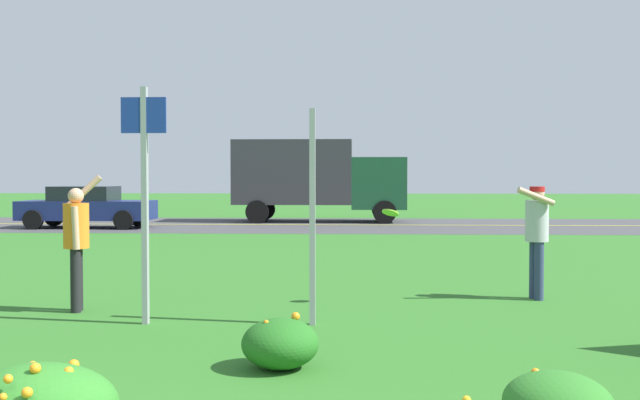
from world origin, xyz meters
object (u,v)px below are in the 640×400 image
at_px(person_thrower_orange_shirt, 77,237).
at_px(car_navy_center_left, 87,207).
at_px(person_catcher_red_cap_gray_shirt, 536,230).
at_px(frisbee_lime, 390,213).
at_px(sign_post_by_roadside, 312,217).
at_px(sign_post_near_path, 145,182).
at_px(box_truck_dark_green, 316,176).

relative_size(person_thrower_orange_shirt, car_navy_center_left, 0.41).
height_order(person_catcher_red_cap_gray_shirt, car_navy_center_left, person_catcher_red_cap_gray_shirt).
bearing_deg(person_catcher_red_cap_gray_shirt, frisbee_lime, -165.23).
distance_m(sign_post_by_roadside, frisbee_lime, 1.82).
distance_m(sign_post_near_path, sign_post_by_roadside, 2.12).
bearing_deg(person_thrower_orange_shirt, sign_post_by_roadside, -13.19).
bearing_deg(sign_post_near_path, sign_post_by_roadside, 1.64).
relative_size(sign_post_near_path, car_navy_center_left, 0.65).
xyz_separation_m(sign_post_by_roadside, car_navy_center_left, (-8.87, 16.86, -0.59)).
height_order(car_navy_center_left, box_truck_dark_green, box_truck_dark_green).
xyz_separation_m(person_catcher_red_cap_gray_shirt, frisbee_lime, (-2.19, -0.58, 0.28)).
relative_size(sign_post_near_path, person_catcher_red_cap_gray_shirt, 1.75).
bearing_deg(box_truck_dark_green, frisbee_lime, -83.77).
relative_size(sign_post_near_path, person_thrower_orange_shirt, 1.58).
distance_m(person_thrower_orange_shirt, car_navy_center_left, 17.06).
distance_m(car_navy_center_left, box_truck_dark_green, 8.77).
bearing_deg(frisbee_lime, person_catcher_red_cap_gray_shirt, 14.77).
bearing_deg(sign_post_near_path, box_truck_dark_green, 87.27).
bearing_deg(sign_post_near_path, person_thrower_orange_shirt, 144.94).
xyz_separation_m(person_thrower_orange_shirt, person_catcher_red_cap_gray_shirt, (6.45, 1.33, 0.02)).
relative_size(sign_post_by_roadside, frisbee_lime, 10.37).
xyz_separation_m(frisbee_lime, box_truck_dark_green, (-2.10, 19.24, 0.49)).
height_order(person_thrower_orange_shirt, car_navy_center_left, person_thrower_orange_shirt).
bearing_deg(sign_post_near_path, frisbee_lime, 26.89).
height_order(sign_post_by_roadside, person_thrower_orange_shirt, sign_post_by_roadside).
xyz_separation_m(sign_post_near_path, frisbee_lime, (3.09, 1.57, -0.45)).
height_order(frisbee_lime, box_truck_dark_green, box_truck_dark_green).
relative_size(sign_post_by_roadside, box_truck_dark_green, 0.40).
relative_size(sign_post_near_path, sign_post_by_roadside, 1.10).
distance_m(sign_post_near_path, box_truck_dark_green, 20.83).
height_order(sign_post_by_roadside, car_navy_center_left, sign_post_by_roadside).
distance_m(frisbee_lime, box_truck_dark_green, 19.36).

